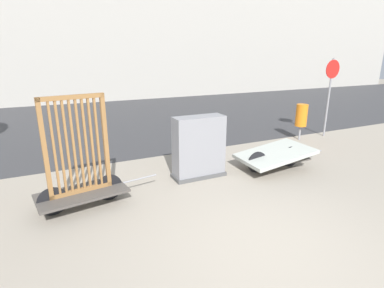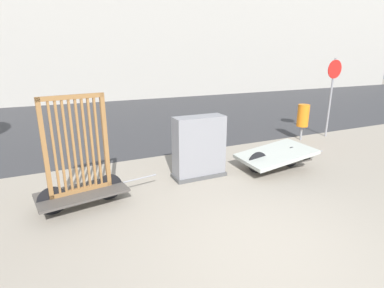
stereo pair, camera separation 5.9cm
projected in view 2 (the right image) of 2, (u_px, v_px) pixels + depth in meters
name	position (u px, v px, depth m)	size (l,w,h in m)	color
ground_plane	(261.00, 248.00, 4.11)	(60.00, 60.00, 0.00)	gray
road_strip	(120.00, 119.00, 12.28)	(56.00, 10.21, 0.01)	#38383A
bike_cart_with_bedframe	(80.00, 172.00, 5.07)	(2.20, 1.00, 1.95)	#4C4742
bike_cart_with_mattress	(275.00, 156.00, 6.83)	(2.25, 1.12, 0.52)	#4C4742
utility_cabinet	(199.00, 149.00, 6.36)	(1.15, 0.47, 1.33)	#4C4C4C
trash_bin	(303.00, 116.00, 9.10)	(0.34, 0.34, 1.11)	gray
sign_post	(332.00, 87.00, 9.27)	(0.56, 0.06, 2.45)	gray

